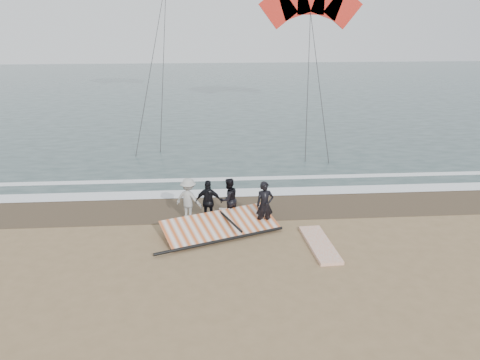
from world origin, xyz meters
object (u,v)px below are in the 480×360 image
object	(u,v)px
board_cream	(222,222)
sail_rig	(218,226)
man_main	(265,205)
board_white	(320,244)

from	to	relation	value
board_cream	sail_rig	xyz separation A→B (m)	(-0.13, -0.58, 0.15)
man_main	board_cream	world-z (taller)	man_main
board_white	sail_rig	bearing A→B (deg)	154.26
man_main	board_white	world-z (taller)	man_main
man_main	sail_rig	world-z (taller)	man_main
board_white	man_main	bearing A→B (deg)	133.17
board_cream	sail_rig	distance (m)	0.61
man_main	board_cream	xyz separation A→B (m)	(-1.44, 0.38, -0.77)
man_main	sail_rig	size ratio (longest dim) A/B	0.40
man_main	board_white	xyz separation A→B (m)	(1.58, -1.49, -0.77)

